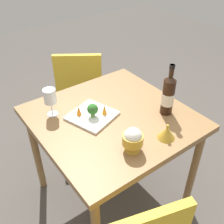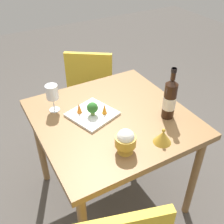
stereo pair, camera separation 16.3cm
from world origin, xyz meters
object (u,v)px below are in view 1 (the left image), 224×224
at_px(rice_bowl, 133,139).
at_px(carrot_garnish_left, 104,109).
at_px(chair_near_window, 80,84).
at_px(rice_bowl_lid, 167,133).
at_px(wine_bottle, 168,95).
at_px(serving_plate, 92,116).
at_px(wine_glass, 50,97).
at_px(broccoli_floret, 93,109).
at_px(carrot_garnish_right, 79,111).

height_order(rice_bowl, carrot_garnish_left, rice_bowl).
bearing_deg(chair_near_window, rice_bowl_lid, -60.90).
xyz_separation_m(wine_bottle, serving_plate, (0.40, -0.24, -0.12)).
height_order(wine_glass, rice_bowl_lid, wine_glass).
xyz_separation_m(wine_bottle, broccoli_floret, (0.40, -0.22, -0.06)).
bearing_deg(wine_bottle, serving_plate, -30.76).
distance_m(wine_bottle, carrot_garnish_left, 0.39).
distance_m(rice_bowl, rice_bowl_lid, 0.22).
bearing_deg(wine_glass, rice_bowl_lid, 125.40).
height_order(rice_bowl, serving_plate, rice_bowl).
bearing_deg(broccoli_floret, rice_bowl_lid, 120.24).
distance_m(wine_bottle, serving_plate, 0.48).
xyz_separation_m(serving_plate, broccoli_floret, (0.00, 0.02, 0.06)).
height_order(broccoli_floret, carrot_garnish_left, broccoli_floret).
relative_size(broccoli_floret, carrot_garnish_left, 1.26).
bearing_deg(wine_bottle, rice_bowl, 18.96).
relative_size(rice_bowl, rice_bowl_lid, 1.42).
relative_size(chair_near_window, carrot_garnish_right, 13.20).
distance_m(wine_bottle, carrot_garnish_right, 0.55).
bearing_deg(broccoli_floret, wine_bottle, 151.14).
height_order(chair_near_window, broccoli_floret, broccoli_floret).
height_order(wine_glass, broccoli_floret, wine_glass).
relative_size(chair_near_window, serving_plate, 2.68).
bearing_deg(wine_bottle, carrot_garnish_right, -31.33).
height_order(carrot_garnish_left, carrot_garnish_right, carrot_garnish_left).
relative_size(rice_bowl_lid, broccoli_floret, 1.17).
xyz_separation_m(rice_bowl_lid, broccoli_floret, (0.23, -0.39, 0.03)).
bearing_deg(rice_bowl, serving_plate, -88.17).
xyz_separation_m(wine_bottle, rice_bowl, (0.38, 0.13, -0.06)).
bearing_deg(broccoli_floret, carrot_garnish_right, -44.53).
bearing_deg(carrot_garnish_left, broccoli_floret, -19.68).
distance_m(wine_glass, rice_bowl_lid, 0.71).
bearing_deg(rice_bowl, wine_bottle, -161.04).
relative_size(wine_bottle, broccoli_floret, 3.83).
distance_m(chair_near_window, serving_plate, 0.84).
bearing_deg(rice_bowl_lid, carrot_garnish_left, -66.48).
bearing_deg(serving_plate, carrot_garnish_right, -34.70).
height_order(chair_near_window, serving_plate, chair_near_window).
height_order(wine_bottle, rice_bowl_lid, wine_bottle).
bearing_deg(rice_bowl_lid, serving_plate, -61.09).
height_order(rice_bowl_lid, broccoli_floret, broccoli_floret).
relative_size(chair_near_window, wine_bottle, 2.59).
distance_m(chair_near_window, carrot_garnish_right, 0.84).
distance_m(chair_near_window, broccoli_floret, 0.87).
height_order(wine_bottle, carrot_garnish_left, wine_bottle).
relative_size(serving_plate, carrot_garnish_left, 4.65).
relative_size(wine_bottle, serving_plate, 1.04).
distance_m(carrot_garnish_left, carrot_garnish_right, 0.16).
xyz_separation_m(rice_bowl, broccoli_floret, (0.02, -0.35, -0.01)).
bearing_deg(wine_bottle, broccoli_floret, -28.86).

